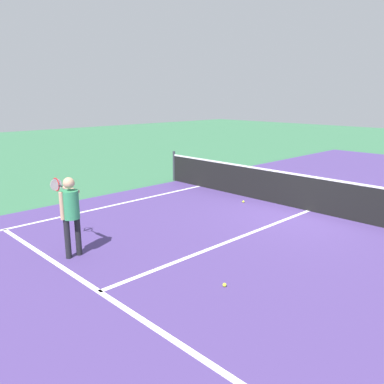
# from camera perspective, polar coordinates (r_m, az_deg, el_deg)

# --- Properties ---
(ground_plane) EXTENTS (60.00, 60.00, 0.00)m
(ground_plane) POSITION_cam_1_polar(r_m,az_deg,el_deg) (10.97, 16.55, -2.64)
(ground_plane) COLOR #38724C
(court_surface_inbounds) EXTENTS (10.62, 24.40, 0.00)m
(court_surface_inbounds) POSITION_cam_1_polar(r_m,az_deg,el_deg) (10.97, 16.55, -2.63)
(court_surface_inbounds) COLOR #4C387A
(court_surface_inbounds) RESTS_ON ground_plane
(line_sideline_left) EXTENTS (0.10, 11.89, 0.01)m
(line_sideline_left) POSITION_cam_1_polar(r_m,az_deg,el_deg) (10.19, -23.21, -4.44)
(line_sideline_left) COLOR white
(line_sideline_left) RESTS_ON ground_plane
(line_service_near) EXTENTS (8.22, 0.10, 0.01)m
(line_service_near) POSITION_cam_1_polar(r_m,az_deg,el_deg) (6.53, -13.34, -13.89)
(line_service_near) COLOR white
(line_service_near) RESTS_ON ground_plane
(line_center_service) EXTENTS (0.10, 6.40, 0.01)m
(line_center_service) POSITION_cam_1_polar(r_m,az_deg,el_deg) (8.44, 5.69, -7.04)
(line_center_service) COLOR white
(line_center_service) RESTS_ON ground_plane
(net) EXTENTS (10.90, 0.09, 1.07)m
(net) POSITION_cam_1_polar(r_m,az_deg,el_deg) (10.85, 16.73, -0.14)
(net) COLOR #33383D
(net) RESTS_ON ground_plane
(player_near) EXTENTS (1.17, 0.49, 1.55)m
(player_near) POSITION_cam_1_polar(r_m,az_deg,el_deg) (7.68, -17.30, -2.26)
(player_near) COLOR black
(player_near) RESTS_ON ground_plane
(tennis_ball_near_net) EXTENTS (0.07, 0.07, 0.07)m
(tennis_ball_near_net) POSITION_cam_1_polar(r_m,az_deg,el_deg) (11.39, 7.47, -1.40)
(tennis_ball_near_net) COLOR #CCE033
(tennis_ball_near_net) RESTS_ON ground_plane
(tennis_ball_mid_court) EXTENTS (0.07, 0.07, 0.07)m
(tennis_ball_mid_court) POSITION_cam_1_polar(r_m,az_deg,el_deg) (6.52, 4.75, -13.31)
(tennis_ball_mid_court) COLOR #CCE033
(tennis_ball_mid_court) RESTS_ON ground_plane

